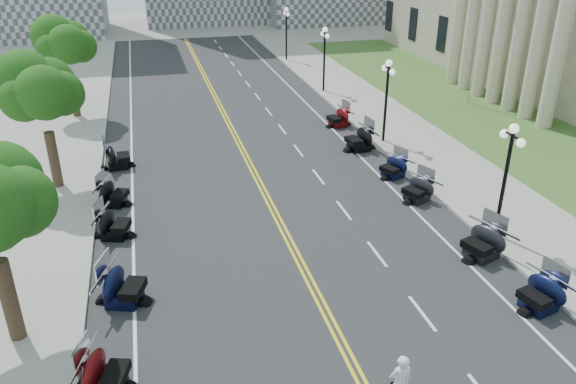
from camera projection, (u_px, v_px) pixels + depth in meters
ground at (334, 328)px, 18.59m from camera, size 160.00×160.00×0.00m
road at (268, 200)px, 27.33m from camera, size 16.00×90.00×0.01m
centerline_yellow_a at (266, 200)px, 27.30m from camera, size 0.12×90.00×0.00m
centerline_yellow_b at (270, 199)px, 27.35m from camera, size 0.12×90.00×0.00m
edge_line_north at (390, 186)px, 28.78m from camera, size 0.12×90.00×0.00m
edge_line_south at (133, 215)px, 25.88m from camera, size 0.12×90.00×0.00m
lane_dash_6 at (422, 313)px, 19.31m from camera, size 0.12×2.00×0.00m
lane_dash_7 at (377, 254)px, 22.80m from camera, size 0.12×2.00×0.00m
lane_dash_8 at (344, 210)px, 26.30m from camera, size 0.12×2.00×0.00m
lane_dash_9 at (318, 177)px, 29.80m from camera, size 0.12×2.00×0.00m
lane_dash_10 at (298, 150)px, 33.30m from camera, size 0.12×2.00×0.00m
lane_dash_11 at (282, 129)px, 36.80m from camera, size 0.12×2.00×0.00m
lane_dash_12 at (269, 112)px, 40.30m from camera, size 0.12×2.00×0.00m
lane_dash_13 at (257, 97)px, 43.79m from camera, size 0.12×2.00×0.00m
lane_dash_14 at (248, 84)px, 47.29m from camera, size 0.12×2.00×0.00m
lane_dash_15 at (240, 73)px, 50.79m from camera, size 0.12×2.00×0.00m
lane_dash_16 at (232, 64)px, 54.29m from camera, size 0.12×2.00×0.00m
lane_dash_17 at (226, 55)px, 57.79m from camera, size 0.12×2.00×0.00m
lane_dash_18 at (220, 48)px, 61.28m from camera, size 0.12×2.00×0.00m
lane_dash_19 at (215, 41)px, 64.78m from camera, size 0.12×2.00×0.00m
sidewalk_north at (461, 177)px, 29.68m from camera, size 5.00×90.00×0.15m
sidewalk_south at (38, 224)px, 24.93m from camera, size 5.00×90.00×0.15m
lawn at (492, 121)px, 38.27m from camera, size 9.00×60.00×0.10m
street_lamp_2 at (504, 182)px, 22.92m from camera, size 0.50×1.20×4.90m
street_lamp_3 at (386, 102)px, 33.41m from camera, size 0.50×1.20×4.90m
street_lamp_4 at (324, 60)px, 43.90m from camera, size 0.50×1.20×4.90m
street_lamp_5 at (286, 34)px, 54.40m from camera, size 0.50×1.20×4.90m
flagpole at (477, 36)px, 39.75m from camera, size 1.10×0.20×10.00m
tree_3 at (42, 97)px, 26.53m from camera, size 4.80×4.80×9.20m
tree_4 at (66, 49)px, 37.03m from camera, size 4.80×4.80×9.20m
motorcycle_n_5 at (541, 292)px, 19.27m from camera, size 2.37×2.37×1.37m
motorcycle_n_6 at (483, 241)px, 22.30m from camera, size 2.69×2.69×1.47m
motorcycle_n_7 at (418, 188)px, 26.99m from camera, size 2.47×2.47×1.31m
motorcycle_n_8 at (393, 166)px, 29.54m from camera, size 2.35×2.35×1.26m
motorcycle_n_9 at (359, 138)px, 33.07m from camera, size 2.46×2.46×1.55m
motorcycle_n_10 at (338, 116)px, 37.07m from camera, size 2.24×2.24×1.37m
motorcycle_s_5 at (104, 371)px, 15.87m from camera, size 2.41×2.41×1.35m
motorcycle_s_6 at (123, 284)px, 19.57m from camera, size 2.75×2.75×1.50m
motorcycle_s_7 at (114, 223)px, 23.79m from camera, size 2.43×2.43×1.36m
motorcycle_s_8 at (113, 192)px, 26.54m from camera, size 2.47×2.47×1.34m
motorcycle_s_9 at (117, 155)px, 30.64m from camera, size 2.21×2.21×1.45m
cyclist_rider at (402, 365)px, 14.39m from camera, size 0.66×0.43×1.81m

